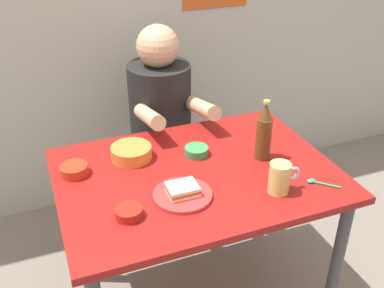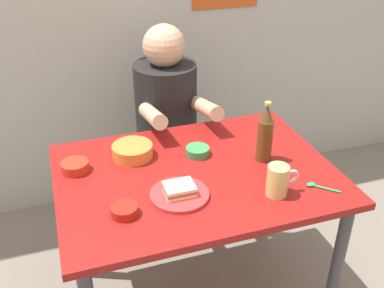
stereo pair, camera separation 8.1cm
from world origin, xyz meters
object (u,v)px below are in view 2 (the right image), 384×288
plate_orange (180,195)px  stool (168,170)px  soup_bowl_orange (132,150)px  beer_bottle (266,135)px  sandwich (179,189)px  person_seated (166,103)px  dining_table (196,191)px  beer_mug (278,180)px

plate_orange → stool: bearing=78.3°
stool → soup_bowl_orange: 0.66m
plate_orange → beer_bottle: bearing=18.1°
beer_bottle → sandwich: bearing=-161.9°
person_seated → plate_orange: 0.77m
stool → sandwich: 0.89m
person_seated → stool: bearing=90.0°
person_seated → sandwich: (-0.16, -0.76, 0.01)m
dining_table → beer_mug: 0.37m
sandwich → soup_bowl_orange: size_ratio=0.65×
stool → beer_mug: (0.19, -0.87, 0.45)m
soup_bowl_orange → sandwich: bearing=-72.2°
plate_orange → soup_bowl_orange: 0.35m
beer_bottle → soup_bowl_orange: bearing=158.9°
person_seated → soup_bowl_orange: 0.50m
dining_table → soup_bowl_orange: soup_bowl_orange is taller
dining_table → beer_bottle: bearing=-0.8°
sandwich → beer_mug: (0.35, -0.10, 0.03)m
dining_table → stool: 0.70m
stool → sandwich: sandwich is taller
beer_mug → beer_bottle: 0.25m
beer_mug → soup_bowl_orange: beer_mug is taller
plate_orange → sandwich: sandwich is taller
plate_orange → soup_bowl_orange: size_ratio=1.29×
plate_orange → beer_bottle: size_ratio=0.84×
person_seated → beer_mug: 0.88m
person_seated → beer_mug: size_ratio=5.71×
person_seated → beer_bottle: size_ratio=2.75×
dining_table → stool: (0.05, 0.63, -0.30)m
plate_orange → soup_bowl_orange: (-0.11, 0.33, 0.02)m
stool → sandwich: bearing=-101.7°
stool → beer_bottle: size_ratio=1.72×
beer_mug → soup_bowl_orange: bearing=136.5°
dining_table → beer_mug: (0.24, -0.24, 0.15)m
dining_table → beer_bottle: size_ratio=4.20×
soup_bowl_orange → dining_table: bearing=-41.9°
dining_table → sandwich: sandwich is taller
sandwich → beer_mug: bearing=-15.9°
stool → person_seated: size_ratio=0.63×
person_seated → beer_bottle: bearing=-68.4°
plate_orange → beer_bottle: 0.44m
beer_bottle → soup_bowl_orange: beer_bottle is taller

